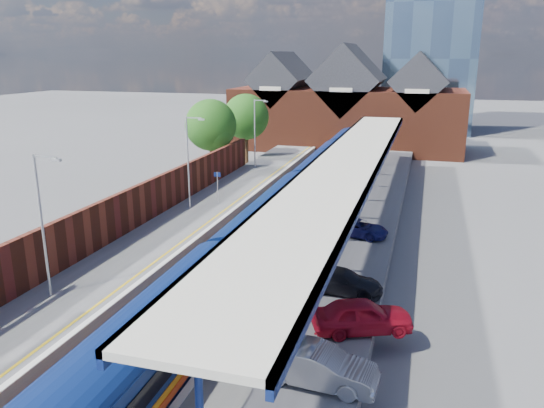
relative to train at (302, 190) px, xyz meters
The scene contains 23 objects.
ground 5.16m from the train, 108.52° to the left, with size 240.00×240.00×0.00m, color #5B5B5E.
ballast_bed 6.11m from the train, 105.08° to the right, with size 6.00×76.00×0.06m, color #473D33.
rails 6.08m from the train, 105.08° to the right, with size 4.51×76.00×0.14m.
left_platform 9.07m from the train, 141.60° to the right, with size 5.00×76.00×1.00m, color #565659.
right_platform 7.33m from the train, 50.88° to the right, with size 6.00×76.00×1.00m, color #565659.
coping_left 7.31m from the train, 129.96° to the right, with size 0.30×76.00×0.05m, color silver.
coping_right 5.89m from the train, 73.36° to the right, with size 0.30×76.00×0.05m, color silver.
yellow_line 7.71m from the train, 133.41° to the right, with size 0.14×76.00×0.01m, color yellow.
train is the anchor object (origin of this frame).
canopy 6.21m from the train, 42.00° to the right, with size 4.50×52.00×4.48m.
lamp_post_b 21.26m from the train, 111.90° to the right, with size 1.48×0.18×7.00m.
lamp_post_c 9.08m from the train, 155.73° to the right, with size 1.48×0.18×7.00m.
lamp_post_d 15.00m from the train, 122.23° to the left, with size 1.48×0.18×7.00m.
platform_sign 6.70m from the train, 166.64° to the right, with size 0.55×0.08×2.50m.
brick_wall 15.37m from the train, 128.63° to the right, with size 0.35×50.00×3.86m.
station_building 32.66m from the train, 92.63° to the left, with size 30.00×12.12×13.78m.
glass_tower 58.01m from the train, 81.12° to the left, with size 14.20×14.20×40.30m.
tree_near 16.07m from the train, 138.81° to the left, with size 5.20×5.20×8.10m.
tree_far 21.57m from the train, 120.56° to the left, with size 5.20×5.20×8.10m.
parked_car_red 19.99m from the train, 69.47° to the right, with size 1.71×4.24×1.45m, color #AD0E22.
parked_car_silver 23.68m from the train, 75.43° to the right, with size 1.50×4.30×1.42m, color #98989C.
parked_car_dark 16.11m from the train, 69.91° to the right, with size 1.66×4.08×1.19m, color black.
parked_car_blue 8.29m from the train, 51.03° to the right, with size 1.80×3.91×1.09m, color navy.
Camera 1 is at (10.55, -13.66, 12.33)m, focal length 35.00 mm.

